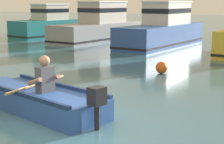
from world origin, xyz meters
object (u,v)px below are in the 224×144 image
(moored_boat_grey, at_px, (99,26))
(mooring_buoy, at_px, (161,67))
(moored_boat_blue, at_px, (163,29))
(rowboat_with_person, at_px, (39,99))
(moored_boat_teal, at_px, (47,24))

(moored_boat_grey, distance_m, mooring_buoy, 10.50)
(moored_boat_grey, relative_size, mooring_buoy, 17.63)
(moored_boat_grey, distance_m, moored_boat_blue, 4.35)
(rowboat_with_person, height_order, mooring_buoy, rowboat_with_person)
(mooring_buoy, bearing_deg, moored_boat_blue, 110.24)
(rowboat_with_person, height_order, moored_boat_teal, moored_boat_teal)
(moored_boat_teal, height_order, moored_boat_blue, moored_boat_blue)
(rowboat_with_person, relative_size, mooring_buoy, 9.76)
(moored_boat_teal, relative_size, moored_boat_blue, 0.71)
(rowboat_with_person, distance_m, moored_boat_grey, 14.35)
(moored_boat_teal, distance_m, moored_boat_blue, 8.32)
(moored_boat_teal, height_order, moored_boat_grey, moored_boat_grey)
(moored_boat_teal, distance_m, moored_boat_grey, 3.99)
(moored_boat_teal, relative_size, moored_boat_grey, 0.72)
(moored_boat_blue, height_order, mooring_buoy, moored_boat_blue)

